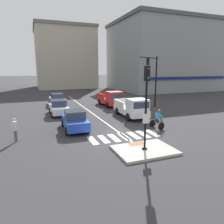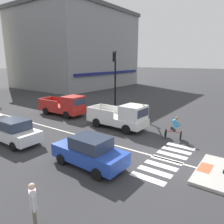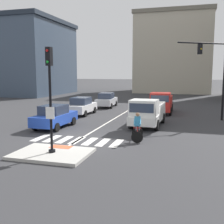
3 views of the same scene
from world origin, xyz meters
name	(u,v)px [view 2 (image 2 of 3)]	position (x,y,z in m)	size (l,w,h in m)	color
ground_plane	(164,159)	(0.00, 0.00, 0.00)	(300.00, 300.00, 0.00)	#333335
tactile_pad_front	(205,168)	(0.00, -2.19, 0.15)	(1.10, 0.60, 0.01)	#DB5B38
crosswalk_stripe_a	(148,178)	(-2.39, -0.16, 0.00)	(0.44, 1.80, 0.01)	silver
crosswalk_stripe_b	(155,171)	(-1.59, -0.16, 0.00)	(0.44, 1.80, 0.01)	silver
crosswalk_stripe_c	(161,165)	(-0.80, -0.16, 0.00)	(0.44, 1.80, 0.01)	silver
crosswalk_stripe_d	(167,160)	(0.00, -0.16, 0.00)	(0.44, 1.80, 0.01)	silver
crosswalk_stripe_e	(172,155)	(0.80, -0.16, 0.00)	(0.44, 1.80, 0.01)	silver
crosswalk_stripe_f	(176,150)	(1.59, -0.16, 0.00)	(0.44, 1.80, 0.01)	silver
crosswalk_stripe_g	(181,146)	(2.39, -0.16, 0.00)	(0.44, 1.80, 0.01)	silver
lane_centre_line	(50,128)	(0.04, 10.00, 0.00)	(0.14, 28.00, 0.01)	silver
traffic_light_mast	(115,73)	(8.12, 9.10, 4.19)	(3.76, 2.42, 6.43)	black
building_corner_right	(76,49)	(23.67, 30.21, 7.83)	(22.62, 18.68, 15.62)	gray
car_white_westbound_far	(14,131)	(-3.55, 9.20, 0.81)	(1.88, 4.12, 1.64)	white
car_blue_westbound_near	(90,152)	(-3.03, 2.90, 0.81)	(1.93, 4.15, 1.64)	#2347B7
pickup_truck_red_eastbound_far	(65,106)	(3.56, 12.01, 0.98)	(2.16, 5.15, 2.08)	red
pickup_truck_white_eastbound_mid	(121,117)	(3.26, 5.04, 0.98)	(2.19, 5.16, 2.08)	white
cyclist	(174,128)	(3.40, 0.68, 0.87)	(0.83, 1.18, 1.68)	black
pedestrian_at_curb_left	(33,202)	(-7.36, 1.47, 0.98)	(0.37, 0.49, 1.67)	#6B6051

